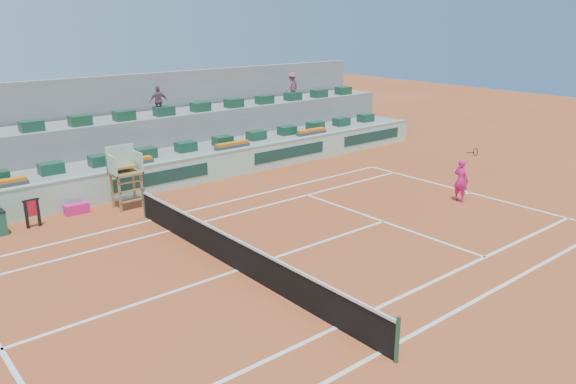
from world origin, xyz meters
The scene contains 16 objects.
ground centered at (0.00, 0.00, 0.00)m, with size 90.00×90.00×0.00m, color #A1431F.
seating_tier_lower centered at (0.00, 10.70, 0.60)m, with size 36.00×4.00×1.20m, color gray.
seating_tier_upper centered at (0.00, 12.30, 1.30)m, with size 36.00×2.40×2.60m, color gray.
stadium_back_wall centered at (0.00, 13.90, 2.20)m, with size 36.00×0.40×4.40m, color gray.
player_bag centered at (-1.81, 7.94, 0.20)m, with size 0.88×0.39×0.39m, color #EC1E84.
spectator_mid centered at (3.77, 11.73, 3.31)m, with size 0.83×0.34×1.41m, color #724C5B.
spectator_right centered at (12.14, 11.95, 3.36)m, with size 0.98×0.56×1.51m, color #93495C.
court_lines centered at (0.00, 0.00, 0.01)m, with size 23.89×11.09×0.01m.
tennis_net centered at (0.00, 0.00, 0.53)m, with size 0.10×11.97×1.10m.
advertising_hoarding centered at (0.02, 8.50, 0.63)m, with size 36.00×0.34×1.26m.
umpire_chair centered at (0.00, 7.50, 1.54)m, with size 1.10×0.90×2.40m.
seat_row_lower centered at (0.00, 9.80, 1.42)m, with size 32.90×0.60×0.44m.
seat_row_upper centered at (0.00, 11.70, 2.82)m, with size 32.90×0.60×0.44m.
flower_planters centered at (-1.50, 9.00, 1.33)m, with size 26.80×0.36×0.28m.
towel_rack centered at (-3.48, 7.49, 0.60)m, with size 0.56×0.09×1.03m.
tennis_player centered at (10.56, -0.37, 0.88)m, with size 0.43×0.88×2.28m.
Camera 1 is at (-8.42, -12.44, 7.07)m, focal length 35.00 mm.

